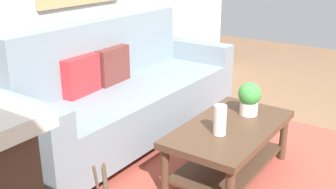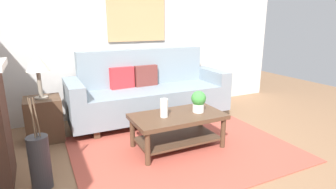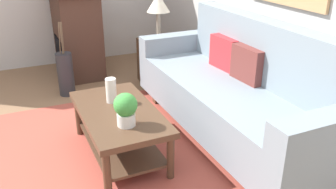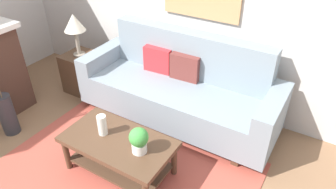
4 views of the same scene
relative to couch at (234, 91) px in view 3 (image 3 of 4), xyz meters
name	(u,v)px [view 3 (image 3 of 4)]	position (x,y,z in m)	size (l,w,h in m)	color
ground_plane	(54,173)	(-0.03, -1.67, -0.43)	(9.61, 9.61, 0.00)	#8C6647
area_rug	(114,158)	(-0.03, -1.17, -0.43)	(2.55, 1.93, 0.01)	#B24C3D
couch	(234,91)	(0.00, 0.00, 0.00)	(2.42, 0.84, 1.08)	gray
throw_pillow_crimson	(225,53)	(-0.38, 0.12, 0.25)	(0.36, 0.12, 0.32)	red
throw_pillow_maroon	(248,64)	(0.00, 0.12, 0.25)	(0.36, 0.12, 0.32)	brown
coffee_table	(119,122)	(-0.07, -1.09, -0.12)	(1.10, 0.60, 0.43)	#513826
tabletop_vase	(111,90)	(-0.25, -1.10, 0.11)	(0.09, 0.09, 0.22)	white
potted_plant_tabletop	(126,108)	(0.20, -1.11, 0.14)	(0.18, 0.18, 0.26)	white
side_table	(159,61)	(-1.51, -0.11, -0.15)	(0.44, 0.44, 0.56)	#513826
table_lamp	(158,5)	(-1.51, -0.11, 0.56)	(0.28, 0.28, 0.57)	gray
fireplace	(77,31)	(-2.29, -0.98, 0.15)	(1.02, 0.58, 1.16)	#472D23
floor_vase	(66,74)	(-1.59, -1.28, -0.18)	(0.19, 0.19, 0.51)	#2D2D33
floor_vase_branch_a	(61,39)	(-1.57, -1.28, 0.26)	(0.01, 0.01, 0.36)	brown
floor_vase_branch_b	(63,38)	(-1.60, -1.26, 0.26)	(0.01, 0.01, 0.36)	brown
floor_vase_branch_c	(59,38)	(-1.60, -1.29, 0.26)	(0.01, 0.01, 0.36)	brown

